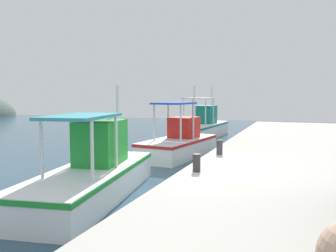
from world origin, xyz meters
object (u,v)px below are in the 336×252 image
(mooring_bollard_second, at_px, (197,163))
(mooring_bollard_third, at_px, (220,147))
(fishing_boat_third, at_px, (179,143))
(fishing_boat_fourth, at_px, (202,127))
(fishing_boat_second, at_px, (93,173))

(mooring_bollard_second, distance_m, mooring_bollard_third, 2.93)
(fishing_boat_third, height_order, mooring_bollard_second, fishing_boat_third)
(fishing_boat_fourth, bearing_deg, fishing_boat_second, -177.18)
(fishing_boat_second, height_order, mooring_bollard_second, fishing_boat_second)
(mooring_bollard_second, bearing_deg, fishing_boat_second, 102.71)
(fishing_boat_fourth, height_order, mooring_bollard_second, fishing_boat_fourth)
(fishing_boat_fourth, bearing_deg, fishing_boat_third, -173.00)
(fishing_boat_second, distance_m, mooring_bollard_second, 2.92)
(fishing_boat_third, height_order, mooring_bollard_third, fishing_boat_third)
(fishing_boat_second, bearing_deg, mooring_bollard_third, -38.38)
(fishing_boat_second, relative_size, fishing_boat_third, 1.24)
(fishing_boat_third, relative_size, mooring_bollard_third, 10.12)
(mooring_bollard_third, bearing_deg, fishing_boat_third, 37.47)
(fishing_boat_second, xyz_separation_m, mooring_bollard_second, (0.64, -2.83, 0.36))
(fishing_boat_fourth, distance_m, mooring_bollard_third, 11.65)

